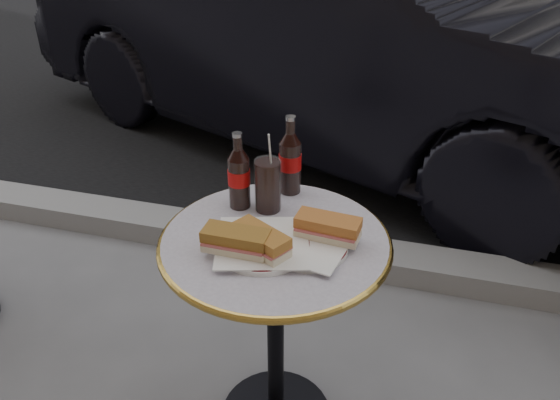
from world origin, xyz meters
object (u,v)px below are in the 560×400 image
(bistro_table, at_px, (276,339))
(parked_car, at_px, (341,31))
(plate_right, at_px, (308,247))
(cola_bottle_right, at_px, (290,155))
(cola_bottle_left, at_px, (239,171))
(cola_glass, at_px, (268,185))
(plate_left, at_px, (263,245))

(bistro_table, xyz_separation_m, parked_car, (-0.22, 2.26, 0.37))
(plate_right, bearing_deg, cola_bottle_right, 113.47)
(bistro_table, bearing_deg, cola_bottle_left, 137.49)
(bistro_table, distance_m, cola_glass, 0.47)
(plate_left, distance_m, parked_car, 2.32)
(plate_left, height_order, plate_right, plate_left)
(bistro_table, distance_m, plate_right, 0.38)
(cola_bottle_left, distance_m, cola_bottle_right, 0.17)
(cola_glass, bearing_deg, cola_bottle_left, -176.94)
(plate_left, xyz_separation_m, cola_bottle_left, (-0.12, 0.18, 0.11))
(plate_left, xyz_separation_m, cola_glass, (-0.04, 0.18, 0.07))
(plate_right, distance_m, cola_glass, 0.23)
(parked_car, bearing_deg, bistro_table, -151.69)
(cola_bottle_left, relative_size, parked_car, 0.05)
(plate_left, xyz_separation_m, cola_bottle_right, (-0.01, 0.30, 0.11))
(plate_right, relative_size, cola_bottle_left, 0.89)
(cola_bottle_left, bearing_deg, parked_car, 92.06)
(plate_left, xyz_separation_m, parked_car, (-0.20, 2.31, -0.00))
(plate_left, relative_size, plate_right, 1.21)
(cola_glass, relative_size, parked_car, 0.03)
(cola_glass, distance_m, parked_car, 2.13)
(plate_left, height_order, cola_bottle_right, cola_bottle_right)
(plate_right, xyz_separation_m, parked_car, (-0.32, 2.28, -0.00))
(plate_left, relative_size, parked_car, 0.06)
(cola_bottle_right, relative_size, parked_car, 0.05)
(bistro_table, xyz_separation_m, cola_glass, (-0.06, 0.14, 0.44))
(plate_left, distance_m, cola_glass, 0.20)
(plate_right, relative_size, cola_glass, 1.32)
(bistro_table, height_order, parked_car, parked_car)
(cola_bottle_left, height_order, cola_bottle_right, cola_bottle_right)
(cola_bottle_left, distance_m, cola_glass, 0.09)
(plate_left, bearing_deg, plate_right, 11.82)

